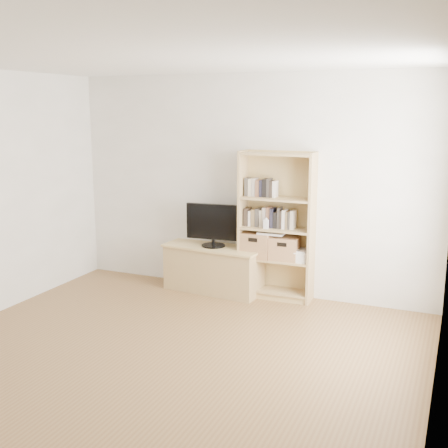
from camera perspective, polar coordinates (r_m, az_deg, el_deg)
The scene contains 14 objects.
floor at distance 4.92m, azimuth -8.32°, elevation -15.05°, with size 4.50×5.00×0.01m, color brown.
back_wall at distance 6.71m, azimuth 2.57°, elevation 3.97°, with size 4.50×0.02×2.60m, color silver.
right_wall at distance 3.83m, azimuth 21.16°, elevation -2.78°, with size 0.02×5.00×2.60m, color silver.
ceiling at distance 4.41m, azimuth -9.36°, elevation 16.71°, with size 4.50×5.00×0.01m, color white.
tv_stand at distance 6.86m, azimuth -1.07°, elevation -4.65°, with size 1.18×0.44×0.54m, color tan.
bookshelf at distance 6.51m, azimuth 5.35°, elevation -0.23°, with size 0.86×0.31×1.72m, color tan.
television at distance 6.73m, azimuth -1.09°, elevation -0.12°, with size 0.66×0.05×0.52m, color black.
books_row_mid at distance 6.51m, azimuth 5.41°, elevation 0.51°, with size 0.75×0.15×0.20m, color #332922.
books_row_upper at distance 6.51m, azimuth 3.86°, elevation 3.71°, with size 0.39×0.14×0.20m, color #332922.
baby_monitor at distance 6.44m, azimuth 4.29°, elevation -0.03°, with size 0.06×0.04×0.11m, color white.
basket_left at distance 6.63m, azimuth 3.40°, elevation -2.08°, with size 0.35×0.29×0.29m, color #B28050.
basket_right at distance 6.53m, azimuth 6.18°, elevation -2.45°, with size 0.32×0.27×0.27m, color #B28050.
laptop at distance 6.52m, azimuth 4.88°, elevation -0.91°, with size 0.30×0.21×0.02m, color white.
magazine_stack at distance 6.50m, azimuth 7.78°, elevation -3.28°, with size 0.16×0.24×0.11m, color silver.
Camera 1 is at (2.35, -3.72, 2.21)m, focal length 45.00 mm.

